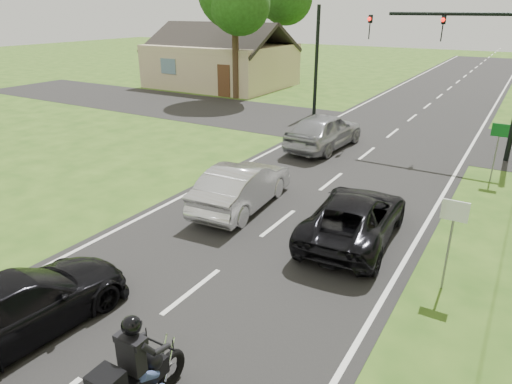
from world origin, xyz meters
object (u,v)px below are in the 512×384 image
(silver_suv, at_px, (324,131))
(sign_green, at_px, (498,139))
(motorcycle_rider, at_px, (134,381))
(traffic_signal, at_px, (475,54))
(silver_sedan, at_px, (242,186))
(dark_car_behind, at_px, (20,305))
(sign_white, at_px, (453,224))
(dark_suv, at_px, (354,217))

(silver_suv, bearing_deg, sign_green, 177.17)
(motorcycle_rider, height_order, traffic_signal, traffic_signal)
(motorcycle_rider, bearing_deg, traffic_signal, 82.79)
(motorcycle_rider, bearing_deg, silver_suv, 101.90)
(silver_sedan, xyz_separation_m, dark_car_behind, (-0.36, -7.20, -0.08))
(silver_sedan, distance_m, sign_white, 6.46)
(traffic_signal, height_order, sign_white, traffic_signal)
(sign_white, bearing_deg, sign_green, 88.57)
(motorcycle_rider, xyz_separation_m, dark_suv, (0.78, 7.29, -0.08))
(motorcycle_rider, distance_m, silver_sedan, 8.07)
(dark_suv, distance_m, silver_suv, 8.59)
(silver_suv, distance_m, dark_car_behind, 14.52)
(dark_suv, bearing_deg, motorcycle_rider, 79.69)
(silver_suv, height_order, sign_green, sign_green)
(silver_sedan, bearing_deg, silver_suv, -91.73)
(dark_suv, distance_m, sign_white, 2.97)
(motorcycle_rider, relative_size, sign_white, 1.00)
(silver_sedan, bearing_deg, motorcycle_rider, 106.37)
(dark_car_behind, height_order, sign_white, sign_white)
(dark_car_behind, xyz_separation_m, sign_green, (6.78, 13.73, 0.96))
(traffic_signal, bearing_deg, sign_green, -62.62)
(silver_sedan, distance_m, dark_car_behind, 7.21)
(motorcycle_rider, bearing_deg, dark_suv, 83.18)
(dark_car_behind, bearing_deg, silver_sedan, -88.89)
(dark_suv, relative_size, silver_suv, 0.97)
(dark_car_behind, bearing_deg, dark_suv, -116.25)
(dark_suv, distance_m, traffic_signal, 10.44)
(motorcycle_rider, height_order, sign_green, sign_green)
(motorcycle_rider, distance_m, sign_white, 6.95)
(motorcycle_rider, height_order, dark_suv, motorcycle_rider)
(silver_sedan, xyz_separation_m, silver_suv, (-0.40, 7.32, 0.10))
(silver_suv, height_order, dark_car_behind, silver_suv)
(silver_sedan, distance_m, sign_green, 9.20)
(motorcycle_rider, distance_m, dark_car_behind, 3.30)
(motorcycle_rider, relative_size, traffic_signal, 0.33)
(sign_white, bearing_deg, dark_suv, 153.75)
(dark_suv, height_order, traffic_signal, traffic_signal)
(dark_suv, bearing_deg, dark_car_behind, 55.55)
(traffic_signal, bearing_deg, motorcycle_rider, -96.48)
(silver_suv, xyz_separation_m, sign_white, (6.63, -8.79, 0.79))
(traffic_signal, xyz_separation_m, sign_white, (1.36, -11.02, -2.54))
(dark_car_behind, height_order, sign_green, sign_green)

